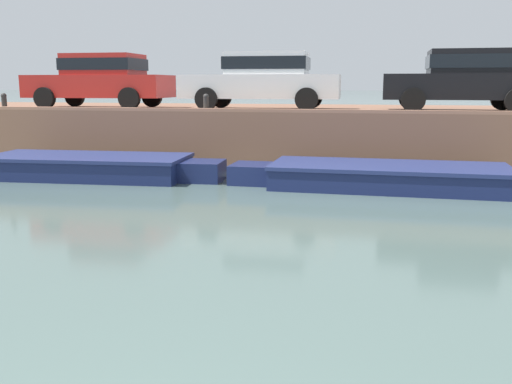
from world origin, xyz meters
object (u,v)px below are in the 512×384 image
Objects in this scene: car_leftmost_red at (101,79)px; car_left_inner_white at (263,78)px; car_centre_black at (464,78)px; mooring_bollard_west at (4,100)px; boat_moored_west_navy at (97,167)px; boat_moored_central_navy at (377,176)px; mooring_bollard_mid at (206,102)px.

car_left_inner_white is at bearing 0.01° from car_leftmost_red.
car_leftmost_red is at bearing 179.99° from car_centre_black.
car_left_inner_white is 7.22m from mooring_bollard_west.
boat_moored_west_navy is at bearing -158.73° from car_centre_black.
car_leftmost_red and car_left_inner_white have the same top height.
mooring_bollard_west is at bearing -168.26° from car_left_inner_white.
car_leftmost_red reaches higher than boat_moored_central_navy.
boat_moored_central_navy is 13.38× the size of mooring_bollard_mid.
mooring_bollard_west is (-7.04, -1.46, -0.61)m from car_left_inner_white.
boat_moored_west_navy is 6.49m from boat_moored_central_navy.
mooring_bollard_west is (-3.68, 1.88, 1.48)m from boat_moored_west_navy.
boat_moored_central_navy is (6.49, 0.03, -0.01)m from boat_moored_west_navy.
car_leftmost_red is 9.31× the size of mooring_bollard_west.
mooring_bollard_west reaches higher than boat_moored_central_navy.
boat_moored_west_navy is at bearing -66.26° from car_leftmost_red.
mooring_bollard_west is at bearing 180.00° from mooring_bollard_mid.
boat_moored_west_navy is 9.44m from car_centre_black.
car_left_inner_white reaches higher than mooring_bollard_west.
mooring_bollard_mid reaches higher than boat_moored_west_navy.
car_centre_black reaches higher than mooring_bollard_mid.
mooring_bollard_mid is at bearing -129.55° from car_left_inner_white.
boat_moored_central_navy is 4.44m from car_centre_black.
car_centre_black is 6.63m from mooring_bollard_mid.
car_left_inner_white is at bearing 133.40° from boat_moored_central_navy.
mooring_bollard_mid is (3.62, -1.46, -0.61)m from car_leftmost_red.
car_centre_black reaches higher than boat_moored_west_navy.
boat_moored_west_navy reaches higher than boat_moored_central_navy.
boat_moored_central_navy is 10.45m from mooring_bollard_west.
car_leftmost_red is 4.83m from car_left_inner_white.
car_left_inner_white is (-3.14, 3.32, 2.10)m from boat_moored_central_navy.
boat_moored_west_navy is 4.39m from mooring_bollard_west.
car_leftmost_red is 9.31× the size of mooring_bollard_mid.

